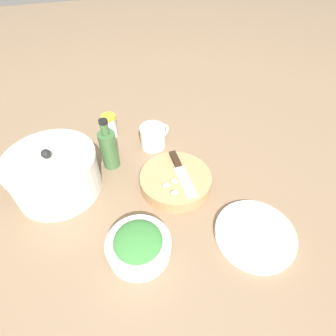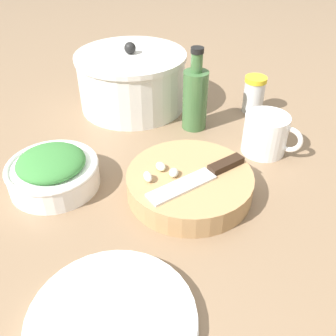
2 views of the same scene
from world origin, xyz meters
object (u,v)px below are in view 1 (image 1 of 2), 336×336
cutting_board (175,180)px  chef_knife (180,170)px  garlic_cloves (172,187)px  stock_pot (55,174)px  herb_bowl (139,245)px  plate_stack (255,234)px  oil_bottle (109,148)px  coffee_mug (153,136)px  spice_jar (110,125)px

cutting_board → chef_knife: 0.04m
garlic_cloves → stock_pot: stock_pot is taller
herb_bowl → plate_stack: (-0.06, -0.32, -0.02)m
oil_bottle → cutting_board: bearing=-131.5°
oil_bottle → stock_pot: (-0.06, 0.18, -0.01)m
herb_bowl → oil_bottle: oil_bottle is taller
garlic_cloves → herb_bowl: herb_bowl is taller
herb_bowl → coffee_mug: (0.41, -0.16, 0.01)m
spice_jar → plate_stack: bearing=-152.2°
spice_jar → oil_bottle: oil_bottle is taller
chef_knife → cutting_board: bearing=36.0°
oil_bottle → stock_pot: 0.19m
chef_knife → coffee_mug: 0.21m
herb_bowl → plate_stack: bearing=-99.9°
herb_bowl → oil_bottle: size_ratio=0.90×
chef_knife → oil_bottle: size_ratio=1.07×
plate_stack → garlic_cloves: bearing=41.2°
oil_bottle → chef_knife: bearing=-125.7°
oil_bottle → spice_jar: bearing=-8.9°
garlic_cloves → spice_jar: (0.38, 0.13, -0.01)m
chef_knife → oil_bottle: oil_bottle is taller
coffee_mug → oil_bottle: (-0.06, 0.17, 0.03)m
chef_knife → coffee_mug: size_ratio=1.69×
coffee_mug → cutting_board: bearing=-176.6°
plate_stack → stock_pot: size_ratio=0.82×
coffee_mug → stock_pot: 0.37m
cutting_board → chef_knife: bearing=-55.1°
herb_bowl → stock_pot: size_ratio=0.63×
herb_bowl → plate_stack: 0.33m
garlic_cloves → oil_bottle: bearing=36.8°
coffee_mug → plate_stack: 0.50m
cutting_board → oil_bottle: size_ratio=1.21×
spice_jar → stock_pot: (-0.23, 0.21, 0.02)m
cutting_board → plate_stack: bearing=-149.0°
coffee_mug → spice_jar: bearing=51.5°
herb_bowl → spice_jar: spice_jar is taller
garlic_cloves → spice_jar: spice_jar is taller
oil_bottle → plate_stack: bearing=-141.0°
plate_stack → oil_bottle: oil_bottle is taller
garlic_cloves → plate_stack: (-0.20, -0.18, -0.04)m
cutting_board → herb_bowl: herb_bowl is taller
spice_jar → oil_bottle: bearing=171.1°
chef_knife → plate_stack: size_ratio=0.91×
chef_knife → garlic_cloves: bearing=50.9°
cutting_board → coffee_mug: size_ratio=1.93×
spice_jar → oil_bottle: size_ratio=0.48×
spice_jar → herb_bowl: bearing=178.7°
cutting_board → chef_knife: (0.02, -0.02, 0.03)m
cutting_board → spice_jar: size_ratio=2.53×
cutting_board → stock_pot: 0.38m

